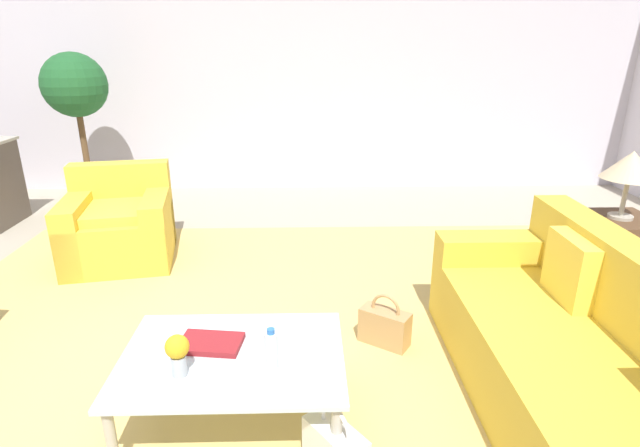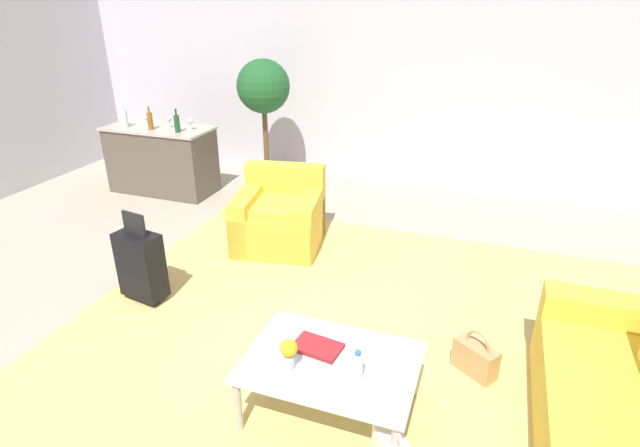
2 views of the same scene
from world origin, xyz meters
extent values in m
plane|color=#A89E89|center=(0.00, 0.00, 0.00)|extent=(12.00, 12.00, 0.00)
cube|color=silver|center=(0.00, 4.06, 1.55)|extent=(10.24, 0.12, 3.10)
cube|color=tan|center=(0.60, 0.20, 0.00)|extent=(5.20, 4.40, 0.01)
cube|color=gold|center=(2.10, -0.60, 0.23)|extent=(0.88, 2.46, 0.45)
cube|color=gold|center=(2.10, 0.51, 0.31)|extent=(0.88, 0.24, 0.63)
cube|color=yellow|center=(2.27, -0.05, 0.63)|extent=(0.12, 0.40, 0.40)
cube|color=gold|center=(-0.90, 1.60, 0.22)|extent=(1.01, 1.00, 0.44)
cube|color=gold|center=(-0.96, 1.93, 0.41)|extent=(0.90, 0.35, 0.82)
cube|color=gold|center=(-0.57, 1.66, 0.30)|extent=(0.35, 0.89, 0.60)
cube|color=gold|center=(-1.23, 1.54, 0.30)|extent=(0.35, 0.89, 0.60)
cube|color=yellow|center=(-0.89, 1.55, 0.48)|extent=(0.73, 0.71, 0.08)
cube|color=silver|center=(0.40, -0.50, 0.40)|extent=(1.09, 0.78, 0.02)
cylinder|color=#ADA899|center=(-0.09, -0.16, 0.19)|extent=(0.05, 0.05, 0.39)
cylinder|color=#ADA899|center=(0.89, -0.16, 0.19)|extent=(0.05, 0.05, 0.39)
cylinder|color=#ADA899|center=(-0.09, -0.84, 0.19)|extent=(0.05, 0.05, 0.39)
cylinder|color=#ADA899|center=(0.89, -0.84, 0.19)|extent=(0.05, 0.05, 0.39)
cylinder|color=silver|center=(0.60, -0.60, 0.50)|extent=(0.06, 0.06, 0.18)
cylinder|color=#2D6BBC|center=(0.60, -0.60, 0.61)|extent=(0.04, 0.04, 0.02)
cube|color=maroon|center=(0.28, -0.42, 0.43)|extent=(0.33, 0.24, 0.03)
cylinder|color=#B2B7BC|center=(0.18, -0.65, 0.46)|extent=(0.07, 0.07, 0.10)
sphere|color=gold|center=(0.18, -0.65, 0.56)|extent=(0.11, 0.11, 0.11)
cube|color=#513823|center=(3.20, 1.00, 0.29)|extent=(0.53, 0.53, 0.58)
cylinder|color=#ADA899|center=(3.20, 1.00, 0.59)|extent=(0.18, 0.18, 0.02)
cylinder|color=#ADA899|center=(3.20, 1.00, 0.74)|extent=(0.04, 0.04, 0.29)
cone|color=beige|center=(3.20, 1.00, 1.00)|extent=(0.41, 0.41, 0.21)
cube|color=tan|center=(1.27, 0.20, 0.12)|extent=(0.34, 0.30, 0.24)
torus|color=tan|center=(1.27, 0.20, 0.26)|extent=(0.17, 0.13, 0.20)
torus|color=white|center=(0.89, -0.83, 0.26)|extent=(0.13, 0.17, 0.20)
cylinder|color=#84664C|center=(-1.80, 3.20, 0.17)|extent=(0.42, 0.42, 0.34)
cylinder|color=brown|center=(-1.80, 3.20, 0.73)|extent=(0.07, 0.07, 0.78)
sphere|color=#1E5628|center=(-1.80, 3.20, 1.42)|extent=(0.71, 0.71, 0.71)
camera|label=1|loc=(0.77, -2.59, 1.85)|focal=28.00mm
camera|label=2|loc=(1.18, -2.87, 2.51)|focal=28.00mm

